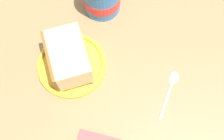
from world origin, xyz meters
The scene contains 4 objects.
ground_plane centered at (0.00, 0.00, -1.07)cm, with size 140.13×140.13×2.13cm, color #936D47.
small_plate centered at (-9.01, 0.72, 0.96)cm, with size 14.90×14.90×1.95cm.
cake_slice centered at (-9.25, 0.58, 4.63)cm, with size 12.22×13.43×6.96cm.
teaspoon centered at (12.73, 1.53, 0.35)cm, with size 2.83×11.34×0.80cm.
Camera 1 is at (4.81, -19.53, 57.36)cm, focal length 45.36 mm.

